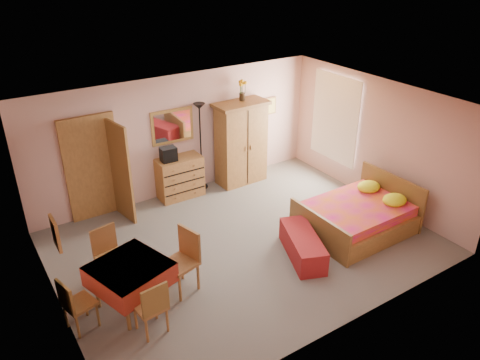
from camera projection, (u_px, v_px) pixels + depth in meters
floor at (244, 243)px, 8.58m from camera, size 6.50×6.50×0.00m
ceiling at (245, 107)px, 7.41m from camera, size 6.50×6.50×0.00m
wall_back at (179, 135)px, 9.87m from camera, size 6.50×0.10×2.60m
wall_front at (350, 252)px, 6.12m from camera, size 6.50×0.10×2.60m
wall_left at (47, 238)px, 6.41m from camera, size 0.10×5.00×2.60m
wall_right at (377, 141)px, 9.57m from camera, size 0.10×5.00×2.60m
doorway at (92, 169)px, 9.04m from camera, size 1.06×0.12×2.15m
window at (335, 118)px, 10.38m from camera, size 0.08×1.40×1.95m
picture_left at (55, 233)px, 5.80m from camera, size 0.04×0.32×0.42m
picture_back at (270, 106)px, 10.87m from camera, size 0.30×0.04×0.40m
chest_of_drawers at (180, 177)px, 9.99m from camera, size 0.96×0.49×0.90m
wall_mirror at (172, 126)px, 9.65m from camera, size 0.92×0.08×0.73m
stereo at (169, 154)px, 9.59m from camera, size 0.33×0.25×0.30m
floor_lamp at (201, 147)px, 10.13m from camera, size 0.29×0.29×1.96m
wardrobe at (241, 143)px, 10.43m from camera, size 1.22×0.65×1.88m
sunflower_vase at (242, 90)px, 10.02m from camera, size 0.19×0.19×0.46m
bed at (357, 209)px, 8.77m from camera, size 2.00×1.58×0.92m
bench at (302, 246)px, 8.14m from camera, size 0.92×1.38×0.43m
dining_table at (131, 285)px, 6.96m from camera, size 1.25×1.25×0.74m
chair_south at (150, 306)px, 6.46m from camera, size 0.44×0.44×0.88m
chair_north at (112, 257)px, 7.42m from camera, size 0.49×0.49×0.94m
chair_west at (79, 303)px, 6.53m from camera, size 0.48×0.48×0.86m
chair_east at (180, 263)px, 7.21m from camera, size 0.57×0.57×1.03m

